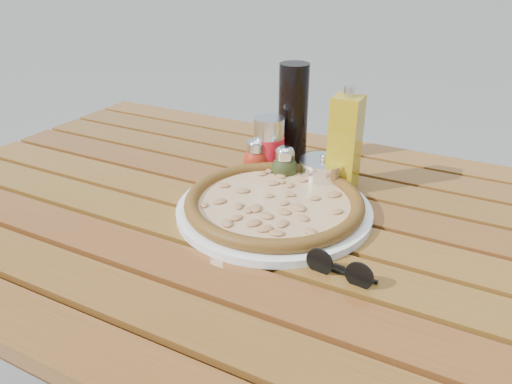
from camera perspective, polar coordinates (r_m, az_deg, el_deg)
The scene contains 10 objects.
table at distance 0.97m, azimuth -0.55°, elevation -6.05°, with size 1.40×0.90×0.75m.
plate at distance 0.92m, azimuth 2.07°, elevation -2.02°, with size 0.36×0.36×0.01m, color white.
pizza at distance 0.92m, azimuth 2.09°, elevation -1.15°, with size 0.34×0.34×0.03m.
pepper_shaker at distance 1.07m, azimuth 0.01°, elevation 4.00°, with size 0.06×0.06×0.08m.
oregano_shaker at distance 1.03m, azimuth 3.28°, elevation 3.07°, with size 0.06×0.06×0.08m.
dark_bottle at distance 1.12m, azimuth 4.26°, elevation 8.97°, with size 0.07×0.07×0.22m, color black.
soda_can at distance 1.08m, azimuth 1.49°, elevation 5.38°, with size 0.09×0.09×0.12m.
olive_oil_cruet at distance 1.00m, azimuth 10.12°, elevation 5.53°, with size 0.06×0.06×0.21m.
parmesan_tin at distance 1.02m, azimuth 7.62°, elevation 2.19°, with size 0.11×0.11×0.07m.
sunglasses at distance 0.76m, azimuth 9.54°, elevation -8.68°, with size 0.11×0.03×0.04m.
Camera 1 is at (0.39, -0.72, 1.20)m, focal length 35.00 mm.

